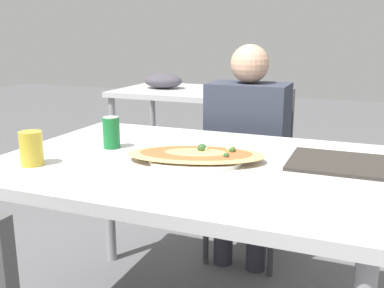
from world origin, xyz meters
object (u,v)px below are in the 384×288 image
object	(u,v)px
dining_table	(188,176)
drink_glass	(31,148)
chair_far_seated	(252,163)
pizza_main	(196,156)
person_seated	(247,138)
soda_can	(111,132)

from	to	relation	value
dining_table	drink_glass	distance (m)	0.56
drink_glass	dining_table	bearing A→B (deg)	28.81
chair_far_seated	pizza_main	size ratio (longest dim) A/B	1.66
pizza_main	dining_table	bearing A→B (deg)	169.18
person_seated	drink_glass	size ratio (longest dim) A/B	9.55
chair_far_seated	soda_can	size ratio (longest dim) A/B	7.16
dining_table	drink_glass	xyz separation A→B (m)	(-0.48, -0.26, 0.12)
dining_table	soda_can	world-z (taller)	soda_can
drink_glass	pizza_main	bearing A→B (deg)	26.60
dining_table	chair_far_seated	size ratio (longest dim) A/B	1.51
person_seated	pizza_main	bearing A→B (deg)	90.18
pizza_main	soda_can	bearing A→B (deg)	172.22
person_seated	soda_can	xyz separation A→B (m)	(-0.38, -0.66, 0.13)
dining_table	soda_can	bearing A→B (deg)	172.52
dining_table	person_seated	bearing A→B (deg)	87.44
drink_glass	soda_can	bearing A→B (deg)	67.12
dining_table	pizza_main	bearing A→B (deg)	-10.82
dining_table	person_seated	xyz separation A→B (m)	(0.03, 0.70, -0.01)
person_seated	drink_glass	world-z (taller)	person_seated
dining_table	person_seated	size ratio (longest dim) A/B	1.20
soda_can	chair_far_seated	bearing A→B (deg)	64.03
person_seated	chair_far_seated	bearing A→B (deg)	-90.00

